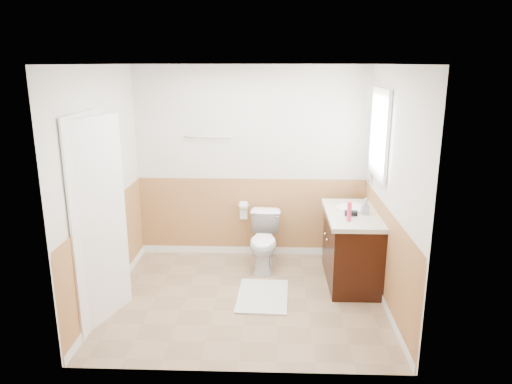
{
  "coord_description": "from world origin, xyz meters",
  "views": [
    {
      "loc": [
        0.28,
        -4.77,
        2.51
      ],
      "look_at": [
        0.1,
        0.25,
        1.15
      ],
      "focal_mm": 33.47,
      "sensor_mm": 36.0,
      "label": 1
    }
  ],
  "objects_px": {
    "bath_mat": "(263,296)",
    "soap_dispenser": "(365,207)",
    "vanity_cabinet": "(351,249)",
    "toilet": "(264,241)",
    "lotion_bottle": "(349,211)"
  },
  "relations": [
    {
      "from": "bath_mat",
      "to": "soap_dispenser",
      "type": "relative_size",
      "value": 4.4
    },
    {
      "from": "bath_mat",
      "to": "vanity_cabinet",
      "type": "height_order",
      "value": "vanity_cabinet"
    },
    {
      "from": "toilet",
      "to": "soap_dispenser",
      "type": "xyz_separation_m",
      "value": [
        1.15,
        -0.41,
        0.6
      ]
    },
    {
      "from": "toilet",
      "to": "lotion_bottle",
      "type": "bearing_deg",
      "value": -32.91
    },
    {
      "from": "toilet",
      "to": "bath_mat",
      "type": "xyz_separation_m",
      "value": [
        0.0,
        -0.81,
        -0.34
      ]
    },
    {
      "from": "bath_mat",
      "to": "lotion_bottle",
      "type": "height_order",
      "value": "lotion_bottle"
    },
    {
      "from": "toilet",
      "to": "soap_dispenser",
      "type": "bearing_deg",
      "value": -17.09
    },
    {
      "from": "toilet",
      "to": "vanity_cabinet",
      "type": "relative_size",
      "value": 0.63
    },
    {
      "from": "toilet",
      "to": "bath_mat",
      "type": "height_order",
      "value": "toilet"
    },
    {
      "from": "bath_mat",
      "to": "soap_dispenser",
      "type": "xyz_separation_m",
      "value": [
        1.15,
        0.4,
        0.93
      ]
    },
    {
      "from": "toilet",
      "to": "vanity_cabinet",
      "type": "xyz_separation_m",
      "value": [
        1.03,
        -0.35,
        0.05
      ]
    },
    {
      "from": "toilet",
      "to": "bath_mat",
      "type": "distance_m",
      "value": 0.88
    },
    {
      "from": "bath_mat",
      "to": "lotion_bottle",
      "type": "distance_m",
      "value": 1.34
    },
    {
      "from": "bath_mat",
      "to": "lotion_bottle",
      "type": "bearing_deg",
      "value": 8.98
    },
    {
      "from": "bath_mat",
      "to": "vanity_cabinet",
      "type": "relative_size",
      "value": 0.73
    }
  ]
}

